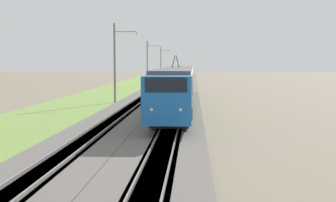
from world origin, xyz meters
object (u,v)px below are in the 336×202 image
Objects in this scene: passenger_train at (178,84)px; catenary_mast_distant at (161,62)px; catenary_mast_mid at (115,62)px; catenary_mast_far at (148,63)px.

passenger_train is 4.82× the size of catenary_mast_distant.
catenary_mast_mid is (4.45, 6.94, 2.08)m from passenger_train.
catenary_mast_far is 1.00× the size of catenary_mast_distant.
catenary_mast_distant reaches higher than catenary_mast_far.
passenger_train is at bearing -174.80° from catenary_mast_distant.
catenary_mast_far reaches higher than passenger_train.
catenary_mast_far is (40.35, 6.94, 1.92)m from passenger_train.
catenary_mast_mid reaches higher than catenary_mast_far.
passenger_train is at bearing -170.24° from catenary_mast_far.
catenary_mast_mid is at bearing 180.00° from catenary_mast_far.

